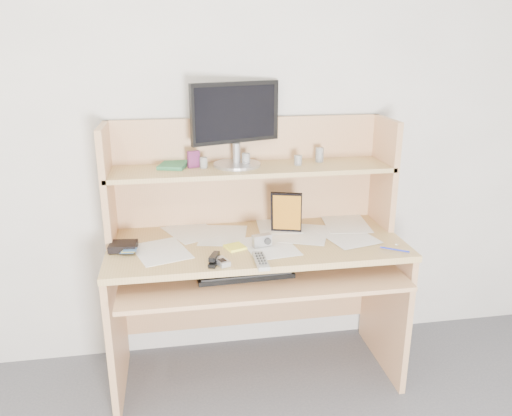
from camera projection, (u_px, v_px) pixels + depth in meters
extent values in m
cube|color=silver|center=(246.00, 126.00, 2.53)|extent=(3.60, 0.04, 2.50)
cube|color=tan|center=(257.00, 244.00, 2.39)|extent=(1.40, 0.60, 0.03)
cube|color=tan|center=(117.00, 325.00, 2.40)|extent=(0.03, 0.56, 0.72)
cube|color=tan|center=(385.00, 302.00, 2.62)|extent=(0.03, 0.56, 0.72)
cube|color=tan|center=(248.00, 291.00, 2.79)|extent=(1.34, 0.02, 0.41)
cube|color=tan|center=(261.00, 273.00, 2.31)|extent=(1.28, 0.55, 0.02)
cube|color=tan|center=(247.00, 171.00, 2.57)|extent=(1.40, 0.02, 0.55)
cube|color=tan|center=(107.00, 184.00, 2.34)|extent=(0.03, 0.30, 0.55)
cube|color=tan|center=(383.00, 172.00, 2.55)|extent=(0.03, 0.30, 0.55)
cube|color=tan|center=(251.00, 169.00, 2.43)|extent=(1.38, 0.30, 0.02)
cube|color=white|center=(257.00, 241.00, 2.39)|extent=(1.32, 0.54, 0.01)
cube|color=black|center=(245.00, 273.00, 2.26)|extent=(0.44, 0.17, 0.02)
cube|color=black|center=(245.00, 270.00, 2.26)|extent=(0.41, 0.16, 0.01)
cube|color=#9D9D98|center=(261.00, 261.00, 2.14)|extent=(0.05, 0.18, 0.02)
cube|color=silver|center=(222.00, 261.00, 2.13)|extent=(0.07, 0.09, 0.02)
cube|color=black|center=(214.00, 258.00, 2.14)|extent=(0.06, 0.12, 0.03)
cube|color=black|center=(123.00, 246.00, 2.27)|extent=(0.13, 0.11, 0.03)
cube|color=yellow|center=(235.00, 247.00, 2.31)|extent=(0.11, 0.11, 0.01)
cube|color=#A9A9AB|center=(262.00, 240.00, 2.31)|extent=(0.09, 0.06, 0.05)
cube|color=black|center=(286.00, 212.00, 2.45)|extent=(0.15, 0.06, 0.21)
cylinder|color=#1723AE|center=(395.00, 249.00, 2.27)|extent=(0.11, 0.08, 0.01)
cube|color=maroon|center=(194.00, 159.00, 2.40)|extent=(0.06, 0.04, 0.08)
cube|color=#368854|center=(174.00, 165.00, 2.43)|extent=(0.17, 0.20, 0.02)
cylinder|color=black|center=(204.00, 163.00, 2.39)|extent=(0.04, 0.04, 0.05)
cylinder|color=silver|center=(246.00, 160.00, 2.43)|extent=(0.05, 0.05, 0.06)
cylinder|color=black|center=(298.00, 160.00, 2.45)|extent=(0.04, 0.04, 0.05)
cylinder|color=white|center=(320.00, 155.00, 2.52)|extent=(0.05, 0.05, 0.07)
cylinder|color=#B7B6BC|center=(237.00, 164.00, 2.44)|extent=(0.23, 0.23, 0.01)
cylinder|color=#B7B6BC|center=(237.00, 153.00, 2.43)|extent=(0.04, 0.04, 0.10)
cube|color=black|center=(236.00, 113.00, 2.39)|extent=(0.44, 0.19, 0.29)
cube|color=black|center=(236.00, 113.00, 2.37)|extent=(0.40, 0.15, 0.25)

